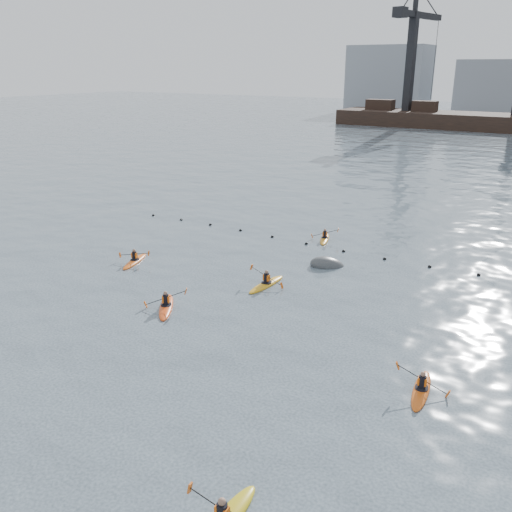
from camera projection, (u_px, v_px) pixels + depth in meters
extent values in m
plane|color=#313E47|center=(89.00, 407.00, 20.81)|extent=(400.00, 400.00, 0.00)
sphere|color=black|center=(153.00, 215.00, 47.30)|extent=(0.24, 0.24, 0.24)
sphere|color=black|center=(181.00, 220.00, 45.93)|extent=(0.24, 0.24, 0.24)
sphere|color=black|center=(210.00, 225.00, 44.50)|extent=(0.24, 0.24, 0.24)
sphere|color=black|center=(241.00, 230.00, 42.98)|extent=(0.24, 0.24, 0.24)
sphere|color=black|center=(272.00, 237.00, 41.38)|extent=(0.24, 0.24, 0.24)
sphere|color=black|center=(306.00, 244.00, 39.75)|extent=(0.24, 0.24, 0.24)
sphere|color=black|center=(344.00, 251.00, 38.15)|extent=(0.24, 0.24, 0.24)
sphere|color=black|center=(385.00, 259.00, 36.63)|extent=(0.24, 0.24, 0.24)
sphere|color=black|center=(430.00, 267.00, 35.20)|extent=(0.24, 0.24, 0.24)
sphere|color=black|center=(479.00, 275.00, 33.84)|extent=(0.24, 0.24, 0.24)
cube|color=black|center=(380.00, 104.00, 121.47)|extent=(6.00, 3.00, 2.20)
cube|color=black|center=(425.00, 106.00, 116.48)|extent=(5.00, 3.00, 2.20)
cube|color=black|center=(410.00, 62.00, 115.52)|extent=(1.85, 1.85, 20.00)
cube|color=black|center=(421.00, 15.00, 114.30)|extent=(4.31, 17.93, 1.20)
cube|color=black|center=(400.00, 12.00, 107.98)|extent=(2.62, 2.94, 2.00)
cube|color=gray|center=(389.00, 78.00, 157.89)|extent=(22.00, 14.00, 18.00)
ellipsoid|color=#ED4C16|center=(166.00, 307.00, 29.30)|extent=(2.54, 3.21, 0.34)
cylinder|color=black|center=(166.00, 305.00, 29.25)|extent=(0.90, 0.90, 0.06)
cylinder|color=black|center=(166.00, 300.00, 29.15)|extent=(0.32, 0.32, 0.56)
cube|color=orange|center=(166.00, 299.00, 29.15)|extent=(0.45, 0.42, 0.37)
sphere|color=#8C6651|center=(165.00, 293.00, 29.03)|extent=(0.23, 0.23, 0.23)
cylinder|color=black|center=(166.00, 298.00, 29.12)|extent=(1.86, 1.32, 0.82)
cube|color=#D85914|center=(146.00, 304.00, 29.18)|extent=(0.23, 0.22, 0.36)
cube|color=#D85914|center=(186.00, 291.00, 29.05)|extent=(0.23, 0.22, 0.36)
cylinder|color=black|center=(222.00, 512.00, 15.25)|extent=(0.33, 0.33, 0.57)
cube|color=orange|center=(222.00, 512.00, 15.24)|extent=(0.40, 0.25, 0.37)
sphere|color=#8C6651|center=(222.00, 502.00, 15.12)|extent=(0.23, 0.23, 0.23)
cylinder|color=black|center=(222.00, 509.00, 15.21)|extent=(2.35, 0.10, 0.55)
cube|color=#D85914|center=(190.00, 488.00, 15.66)|extent=(0.14, 0.16, 0.37)
ellipsoid|color=orange|center=(135.00, 261.00, 36.13)|extent=(1.65, 3.32, 0.33)
cylinder|color=black|center=(135.00, 260.00, 36.09)|extent=(0.78, 0.78, 0.06)
cylinder|color=black|center=(134.00, 256.00, 35.99)|extent=(0.31, 0.31, 0.53)
cube|color=orange|center=(134.00, 255.00, 35.99)|extent=(0.42, 0.33, 0.35)
sphere|color=#8C6651|center=(134.00, 250.00, 35.88)|extent=(0.22, 0.22, 0.22)
cylinder|color=black|center=(134.00, 254.00, 35.96)|extent=(2.14, 0.74, 0.36)
cube|color=#D85914|center=(120.00, 255.00, 36.24)|extent=(0.14, 0.17, 0.35)
cube|color=#D85914|center=(149.00, 253.00, 35.68)|extent=(0.14, 0.17, 0.35)
ellipsoid|color=gold|center=(266.00, 285.00, 32.31)|extent=(0.90, 3.46, 0.34)
cylinder|color=black|center=(266.00, 282.00, 32.26)|extent=(0.68, 0.68, 0.06)
cylinder|color=black|center=(266.00, 278.00, 32.16)|extent=(0.32, 0.32, 0.56)
cube|color=orange|center=(266.00, 277.00, 32.16)|extent=(0.40, 0.26, 0.36)
sphere|color=#8C6651|center=(266.00, 272.00, 32.04)|extent=(0.22, 0.22, 0.22)
cylinder|color=black|center=(266.00, 276.00, 32.13)|extent=(2.24, 0.18, 0.77)
cube|color=#D85914|center=(252.00, 267.00, 32.61)|extent=(0.17, 0.16, 0.36)
cube|color=#D85914|center=(282.00, 286.00, 31.64)|extent=(0.17, 0.16, 0.36)
ellipsoid|color=#D35513|center=(421.00, 390.00, 21.78)|extent=(1.06, 3.23, 0.32)
cylinder|color=black|center=(422.00, 388.00, 21.73)|extent=(0.67, 0.67, 0.06)
cylinder|color=black|center=(422.00, 382.00, 21.64)|extent=(0.30, 0.30, 0.52)
cube|color=orange|center=(422.00, 381.00, 21.63)|extent=(0.38, 0.26, 0.34)
sphere|color=#8C6651|center=(423.00, 374.00, 21.53)|extent=(0.21, 0.21, 0.21)
cylinder|color=black|center=(422.00, 380.00, 21.61)|extent=(2.01, 0.31, 0.88)
cube|color=#D85914|center=(448.00, 394.00, 21.35)|extent=(0.19, 0.16, 0.33)
cube|color=#D85914|center=(398.00, 366.00, 21.87)|extent=(0.19, 0.16, 0.33)
ellipsoid|color=orange|center=(325.00, 239.00, 40.81)|extent=(1.58, 3.06, 0.30)
cylinder|color=black|center=(325.00, 238.00, 40.77)|extent=(0.72, 0.72, 0.06)
cylinder|color=black|center=(325.00, 234.00, 40.68)|extent=(0.28, 0.28, 0.49)
cube|color=orange|center=(325.00, 234.00, 40.68)|extent=(0.39, 0.31, 0.32)
sphere|color=#8C6651|center=(325.00, 230.00, 40.57)|extent=(0.20, 0.20, 0.20)
cylinder|color=black|center=(325.00, 233.00, 40.65)|extent=(1.89, 0.70, 0.67)
cube|color=#D85914|center=(312.00, 236.00, 40.95)|extent=(0.18, 0.17, 0.32)
cube|color=#D85914|center=(338.00, 230.00, 40.36)|extent=(0.18, 0.17, 0.32)
ellipsoid|color=#393B3E|center=(327.00, 266.00, 35.48)|extent=(2.87, 2.59, 1.63)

